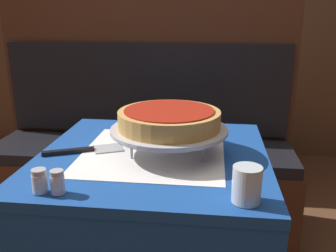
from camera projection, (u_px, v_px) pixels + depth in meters
name	position (u px, v px, depth m)	size (l,w,h in m)	color
dining_table_front	(153.00, 181.00, 1.24)	(0.73, 0.73, 0.74)	#194799
dining_table_rear	(216.00, 93.00, 2.66)	(0.61, 0.61, 0.74)	beige
booth_bench	(143.00, 162.00, 2.10)	(1.65, 0.48, 1.28)	#4C2819
back_wall_panel	(192.00, 9.00, 2.99)	(6.00, 0.04, 2.40)	brown
pizza_pan_stand	(169.00, 131.00, 1.19)	(0.38, 0.38, 0.08)	#ADADB2
deep_dish_pizza	(169.00, 119.00, 1.18)	(0.32, 0.32, 0.06)	tan
pizza_server	(85.00, 150.00, 1.22)	(0.26, 0.15, 0.01)	#BCBCC1
water_glass_near	(247.00, 184.00, 0.89)	(0.07, 0.07, 0.09)	silver
salt_shaker	(40.00, 181.00, 0.94)	(0.04, 0.04, 0.06)	silver
pepper_shaker	(57.00, 182.00, 0.93)	(0.04, 0.04, 0.06)	silver
condiment_caddy	(213.00, 71.00, 2.62)	(0.12, 0.12, 0.16)	black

